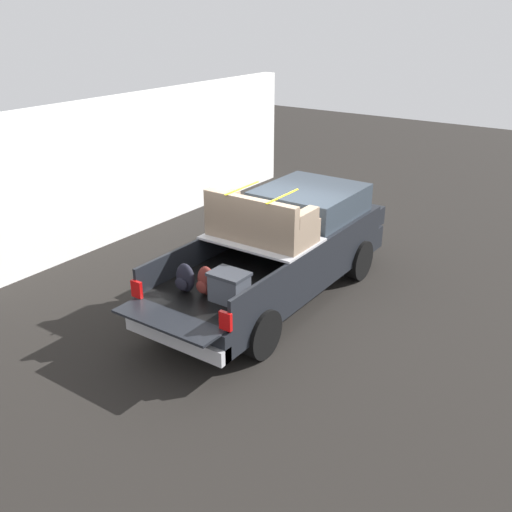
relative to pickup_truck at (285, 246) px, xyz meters
name	(u,v)px	position (x,y,z in m)	size (l,w,h in m)	color
ground_plane	(274,299)	(-0.37, 0.00, -0.97)	(40.00, 40.00, 0.00)	black
pickup_truck	(285,246)	(0.00, 0.00, 0.00)	(6.05, 2.06, 2.23)	black
building_facade	(147,161)	(1.35, 4.88, 0.67)	(10.88, 0.36, 3.28)	white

